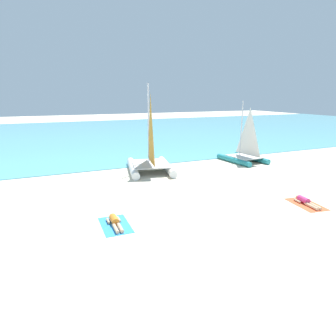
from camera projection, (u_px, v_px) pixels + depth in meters
ground_plane at (138, 167)px, 21.18m from camera, size 120.00×120.00×0.00m
ocean_water at (91, 134)px, 39.08m from camera, size 120.00×40.00×0.05m
sailboat_white at (150, 159)px, 19.89m from camera, size 3.76×5.01×5.87m
sailboat_teal at (244, 153)px, 22.79m from camera, size 2.60×3.77×4.68m
towel_left at (115, 225)px, 11.79m from camera, size 1.15×1.93×0.01m
sunbather_left at (115, 222)px, 11.82m from camera, size 0.55×1.56×0.30m
towel_right at (306, 204)px, 14.03m from camera, size 1.37×2.04×0.01m
sunbather_right at (305, 201)px, 14.06m from camera, size 0.64×1.57×0.30m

